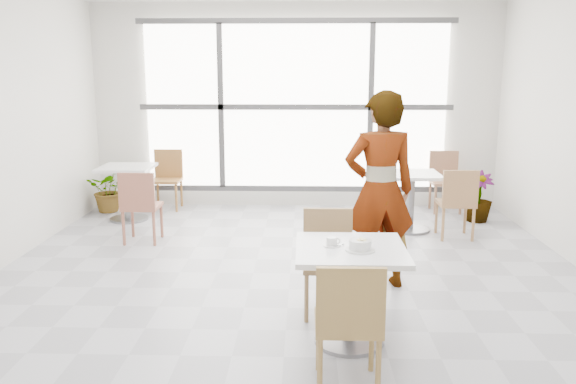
{
  "coord_description": "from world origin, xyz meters",
  "views": [
    {
      "loc": [
        0.14,
        -5.11,
        2.01
      ],
      "look_at": [
        0.0,
        -0.3,
        1.0
      ],
      "focal_mm": 35.92,
      "sensor_mm": 36.0,
      "label": 1
    }
  ],
  "objects_px": {
    "chair_near": "(349,318)",
    "coffee_cup": "(332,242)",
    "oatmeal_bowl": "(360,245)",
    "chair_far": "(328,254)",
    "bg_chair_left_near": "(140,202)",
    "bg_table_left": "(127,185)",
    "person": "(380,191)",
    "bg_chair_right_near": "(457,199)",
    "bg_table_right": "(411,193)",
    "bg_chair_right_far": "(445,177)",
    "plant_right": "(478,196)",
    "bg_chair_left_far": "(167,175)",
    "plant_left": "(110,190)",
    "main_table": "(350,277)"
  },
  "relations": [
    {
      "from": "bg_table_left",
      "to": "chair_far",
      "type": "bearing_deg",
      "value": -48.73
    },
    {
      "from": "main_table",
      "to": "bg_chair_right_near",
      "type": "relative_size",
      "value": 0.92
    },
    {
      "from": "chair_near",
      "to": "coffee_cup",
      "type": "height_order",
      "value": "chair_near"
    },
    {
      "from": "plant_right",
      "to": "bg_table_left",
      "type": "bearing_deg",
      "value": -179.29
    },
    {
      "from": "bg_chair_left_far",
      "to": "plant_left",
      "type": "xyz_separation_m",
      "value": [
        -0.79,
        -0.27,
        -0.17
      ]
    },
    {
      "from": "oatmeal_bowl",
      "to": "bg_chair_left_far",
      "type": "bearing_deg",
      "value": 118.94
    },
    {
      "from": "bg_chair_right_near",
      "to": "bg_chair_right_far",
      "type": "height_order",
      "value": "same"
    },
    {
      "from": "chair_near",
      "to": "bg_table_right",
      "type": "xyz_separation_m",
      "value": [
        1.07,
        3.87,
        -0.01
      ]
    },
    {
      "from": "bg_chair_left_far",
      "to": "main_table",
      "type": "bearing_deg",
      "value": -61.2
    },
    {
      "from": "oatmeal_bowl",
      "to": "bg_table_left",
      "type": "bearing_deg",
      "value": 127.45
    },
    {
      "from": "coffee_cup",
      "to": "bg_table_left",
      "type": "distance_m",
      "value": 4.46
    },
    {
      "from": "bg_table_right",
      "to": "chair_far",
      "type": "bearing_deg",
      "value": -114.21
    },
    {
      "from": "bg_chair_left_near",
      "to": "bg_chair_left_far",
      "type": "distance_m",
      "value": 1.84
    },
    {
      "from": "coffee_cup",
      "to": "person",
      "type": "xyz_separation_m",
      "value": [
        0.49,
        1.18,
        0.14
      ]
    },
    {
      "from": "bg_chair_left_near",
      "to": "plant_left",
      "type": "relative_size",
      "value": 1.33
    },
    {
      "from": "oatmeal_bowl",
      "to": "coffee_cup",
      "type": "relative_size",
      "value": 1.32
    },
    {
      "from": "oatmeal_bowl",
      "to": "bg_table_right",
      "type": "bearing_deg",
      "value": 73.71
    },
    {
      "from": "chair_near",
      "to": "oatmeal_bowl",
      "type": "relative_size",
      "value": 4.14
    },
    {
      "from": "bg_table_right",
      "to": "bg_chair_right_far",
      "type": "relative_size",
      "value": 0.86
    },
    {
      "from": "chair_far",
      "to": "coffee_cup",
      "type": "xyz_separation_m",
      "value": [
        0.0,
        -0.59,
        0.28
      ]
    },
    {
      "from": "bg_table_left",
      "to": "person",
      "type": "bearing_deg",
      "value": -37.56
    },
    {
      "from": "bg_chair_left_near",
      "to": "bg_chair_right_near",
      "type": "distance_m",
      "value": 3.8
    },
    {
      "from": "bg_chair_right_near",
      "to": "plant_left",
      "type": "bearing_deg",
      "value": -15.29
    },
    {
      "from": "oatmeal_bowl",
      "to": "chair_far",
      "type": "bearing_deg",
      "value": 106.0
    },
    {
      "from": "person",
      "to": "bg_table_left",
      "type": "bearing_deg",
      "value": -46.97
    },
    {
      "from": "bg_chair_left_near",
      "to": "plant_left",
      "type": "xyz_separation_m",
      "value": [
        -0.9,
        1.57,
        -0.17
      ]
    },
    {
      "from": "oatmeal_bowl",
      "to": "bg_chair_left_near",
      "type": "relative_size",
      "value": 0.24
    },
    {
      "from": "plant_right",
      "to": "chair_near",
      "type": "bearing_deg",
      "value": -115.53
    },
    {
      "from": "bg_table_left",
      "to": "bg_chair_left_near",
      "type": "height_order",
      "value": "bg_chair_left_near"
    },
    {
      "from": "chair_far",
      "to": "bg_chair_right_near",
      "type": "height_order",
      "value": "same"
    },
    {
      "from": "coffee_cup",
      "to": "plant_right",
      "type": "distance_m",
      "value": 4.25
    },
    {
      "from": "main_table",
      "to": "bg_table_right",
      "type": "relative_size",
      "value": 1.07
    },
    {
      "from": "bg_table_left",
      "to": "bg_chair_left_far",
      "type": "relative_size",
      "value": 0.86
    },
    {
      "from": "plant_left",
      "to": "plant_right",
      "type": "bearing_deg",
      "value": -4.51
    },
    {
      "from": "bg_chair_left_near",
      "to": "plant_right",
      "type": "bearing_deg",
      "value": -164.93
    },
    {
      "from": "bg_chair_left_near",
      "to": "bg_table_left",
      "type": "bearing_deg",
      "value": -66.14
    },
    {
      "from": "main_table",
      "to": "bg_chair_left_near",
      "type": "xyz_separation_m",
      "value": [
        -2.28,
        2.51,
        -0.02
      ]
    },
    {
      "from": "coffee_cup",
      "to": "person",
      "type": "height_order",
      "value": "person"
    },
    {
      "from": "bg_table_left",
      "to": "bg_table_right",
      "type": "xyz_separation_m",
      "value": [
        3.78,
        -0.43,
        0.0
      ]
    },
    {
      "from": "bg_table_right",
      "to": "bg_chair_right_far",
      "type": "xyz_separation_m",
      "value": [
        0.7,
        1.12,
        0.01
      ]
    },
    {
      "from": "coffee_cup",
      "to": "person",
      "type": "distance_m",
      "value": 1.29
    },
    {
      "from": "oatmeal_bowl",
      "to": "bg_chair_left_near",
      "type": "xyz_separation_m",
      "value": [
        -2.34,
        2.59,
        -0.29
      ]
    },
    {
      "from": "chair_near",
      "to": "person",
      "type": "xyz_separation_m",
      "value": [
        0.42,
        1.89,
        0.42
      ]
    },
    {
      "from": "bg_table_right",
      "to": "plant_left",
      "type": "height_order",
      "value": "bg_table_right"
    },
    {
      "from": "main_table",
      "to": "coffee_cup",
      "type": "relative_size",
      "value": 5.03
    },
    {
      "from": "oatmeal_bowl",
      "to": "bg_chair_left_near",
      "type": "distance_m",
      "value": 3.51
    },
    {
      "from": "main_table",
      "to": "bg_chair_left_far",
      "type": "xyz_separation_m",
      "value": [
        -2.39,
        4.35,
        -0.02
      ]
    },
    {
      "from": "bg_chair_left_near",
      "to": "person",
      "type": "bearing_deg",
      "value": 153.7
    },
    {
      "from": "oatmeal_bowl",
      "to": "bg_table_right",
      "type": "relative_size",
      "value": 0.28
    },
    {
      "from": "chair_near",
      "to": "plant_right",
      "type": "xyz_separation_m",
      "value": [
        2.08,
        4.35,
        -0.15
      ]
    }
  ]
}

